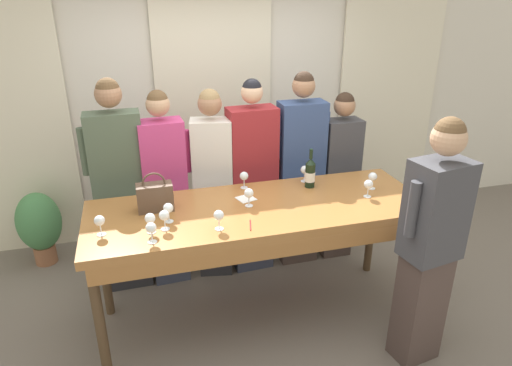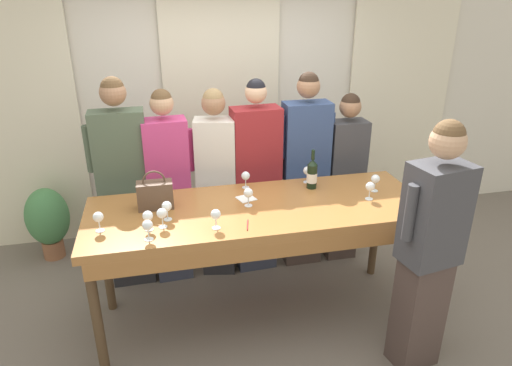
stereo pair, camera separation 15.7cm
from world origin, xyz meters
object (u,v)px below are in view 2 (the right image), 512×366
Objects in this scene: wine_glass_center_left at (370,187)px; wine_glass_center_mid at (375,179)px; wine_glass_center_right at (167,207)px; wine_glass_back_left at (98,218)px; wine_bottle at (312,174)px; wine_glass_front_left at (307,171)px; guest_navy_coat at (305,170)px; guest_cream_sweater at (216,182)px; guest_beige_cap at (345,176)px; wine_glass_back_mid at (246,176)px; wine_glass_back_right at (148,217)px; wine_glass_by_handbag at (162,214)px; wine_glass_front_mid at (216,215)px; guest_pink_top at (168,187)px; wine_glass_by_bottle at (148,226)px; potted_plant at (48,219)px; guest_striped_shirt at (256,178)px; host_pouring at (429,249)px; wine_glass_front_right at (248,194)px; handbag at (155,194)px; wine_glass_near_host at (428,199)px; guest_olive_jacket at (124,183)px; tasting_bar at (259,218)px.

wine_glass_center_mid is at bearing 50.58° from wine_glass_center_left.
wine_glass_center_right is 1.00× the size of wine_glass_back_left.
wine_glass_front_left is (-0.00, 0.11, -0.02)m from wine_bottle.
guest_navy_coat is at bearing 77.48° from wine_bottle.
guest_cream_sweater is (-0.71, 0.51, -0.21)m from wine_bottle.
guest_navy_coat reaches higher than guest_beige_cap.
wine_glass_back_mid is 1.00× the size of wine_glass_back_right.
wine_glass_center_left is at bearing -72.86° from guest_navy_coat.
wine_glass_center_right is at bearing 70.23° from wine_glass_by_handbag.
wine_glass_center_left is 0.08× the size of guest_navy_coat.
wine_glass_front_mid is 1.41m from guest_navy_coat.
guest_cream_sweater is at bearing -0.00° from guest_pink_top.
wine_glass_front_left and wine_glass_center_right have the same top height.
guest_pink_top is (0.17, 1.07, -0.20)m from wine_glass_by_bottle.
potted_plant is (-1.11, 1.52, -0.69)m from wine_glass_by_handbag.
wine_glass_back_mid is 0.47m from guest_striped_shirt.
wine_glass_center_right is 1.53m from guest_navy_coat.
wine_glass_center_right is 0.08× the size of guest_pink_top.
host_pouring reaches higher than potted_plant.
guest_beige_cap is at bearing 33.70° from wine_glass_front_right.
wine_glass_front_left is 0.66m from wine_glass_front_right.
handbag is at bearing 172.63° from wine_glass_center_left.
wine_glass_front_left and wine_glass_by_handbag have the same top height.
wine_glass_back_mid is 0.86m from wine_glass_by_handbag.
wine_glass_by_bottle is 1.24m from guest_cream_sweater.
wine_glass_near_host is (1.92, -0.50, -0.01)m from handbag.
wine_glass_center_mid is (0.47, -0.17, -0.02)m from wine_bottle.
wine_glass_near_host and wine_glass_by_bottle have the same top height.
wine_glass_front_mid is 1.07m from guest_pink_top.
guest_cream_sweater is (-0.14, 0.72, -0.19)m from wine_glass_front_right.
wine_glass_back_right is at bearing -144.74° from wine_glass_back_mid.
wine_glass_back_right is at bearing -163.59° from wine_glass_front_right.
handbag is 2.10× the size of wine_glass_center_left.
wine_glass_near_host is 0.08× the size of host_pouring.
guest_olive_jacket is at bearing 113.33° from handbag.
wine_glass_front_right is 2.29m from potted_plant.
handbag is 0.23m from wine_glass_center_right.
guest_striped_shirt reaches higher than wine_glass_back_left.
wine_glass_back_mid reaches higher than potted_plant.
guest_cream_sweater reaches higher than wine_glass_back_left.
tasting_bar is at bearing -142.83° from guest_beige_cap.
guest_cream_sweater is (0.59, 0.94, -0.19)m from wine_glass_back_right.
wine_glass_back_left is (-0.38, -0.28, -0.01)m from handbag.
wine_bottle reaches higher than wine_glass_front_mid.
wine_glass_front_right is 0.76m from guest_cream_sweater.
potted_plant is at bearing 128.97° from wine_glass_center_right.
wine_glass_front_left is at bearing -28.89° from guest_cream_sweater.
host_pouring is at bearing -12.45° from wine_glass_by_bottle.
wine_glass_near_host is 1.25m from guest_navy_coat.
wine_glass_back_mid and wine_glass_near_host have the same top height.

